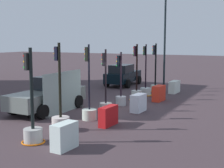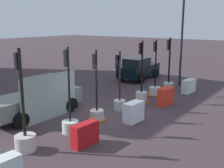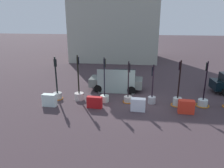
# 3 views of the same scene
# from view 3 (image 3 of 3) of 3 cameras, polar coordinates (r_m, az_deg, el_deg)

# --- Properties ---
(ground_plane) EXTENTS (120.00, 120.00, 0.00)m
(ground_plane) POSITION_cam_3_polar(r_m,az_deg,el_deg) (16.35, 7.03, -5.12)
(ground_plane) COLOR #403237
(traffic_light_0) EXTENTS (0.84, 0.84, 3.36)m
(traffic_light_0) POSITION_cam_3_polar(r_m,az_deg,el_deg) (17.42, -14.27, -1.99)
(traffic_light_0) COLOR #A8A7A5
(traffic_light_0) RESTS_ON ground_plane
(traffic_light_1) EXTENTS (0.72, 0.72, 3.51)m
(traffic_light_1) POSITION_cam_3_polar(r_m,az_deg,el_deg) (16.93, -8.71, -2.25)
(traffic_light_1) COLOR beige
(traffic_light_1) RESTS_ON ground_plane
(traffic_light_2) EXTENTS (0.66, 0.66, 3.42)m
(traffic_light_2) POSITION_cam_3_polar(r_m,az_deg,el_deg) (16.39, -1.98, -2.74)
(traffic_light_2) COLOR beige
(traffic_light_2) RESTS_ON ground_plane
(traffic_light_3) EXTENTS (0.80, 0.80, 3.16)m
(traffic_light_3) POSITION_cam_3_polar(r_m,az_deg,el_deg) (16.33, 4.27, -3.12)
(traffic_light_3) COLOR beige
(traffic_light_3) RESTS_ON ground_plane
(traffic_light_4) EXTENTS (0.58, 0.58, 2.96)m
(traffic_light_4) POSITION_cam_3_polar(r_m,az_deg,el_deg) (16.32, 10.52, -3.02)
(traffic_light_4) COLOR #AAAAB0
(traffic_light_4) RESTS_ON ground_plane
(traffic_light_5) EXTENTS (0.90, 0.90, 3.36)m
(traffic_light_5) POSITION_cam_3_polar(r_m,az_deg,el_deg) (16.40, 16.95, -3.68)
(traffic_light_5) COLOR silver
(traffic_light_5) RESTS_ON ground_plane
(traffic_light_6) EXTENTS (0.96, 0.96, 3.32)m
(traffic_light_6) POSITION_cam_3_polar(r_m,az_deg,el_deg) (16.98, 22.93, -4.09)
(traffic_light_6) COLOR silver
(traffic_light_6) RESTS_ON ground_plane
(construction_barrier_0) EXTENTS (1.01, 0.50, 0.90)m
(construction_barrier_0) POSITION_cam_3_polar(r_m,az_deg,el_deg) (16.28, -16.23, -4.12)
(construction_barrier_0) COLOR silver
(construction_barrier_0) RESTS_ON ground_plane
(construction_barrier_1) EXTENTS (1.10, 0.42, 0.84)m
(construction_barrier_1) POSITION_cam_3_polar(r_m,az_deg,el_deg) (15.39, -4.64, -4.84)
(construction_barrier_1) COLOR red
(construction_barrier_1) RESTS_ON ground_plane
(construction_barrier_2) EXTENTS (1.03, 0.53, 0.89)m
(construction_barrier_2) POSITION_cam_3_polar(r_m,az_deg,el_deg) (14.98, 6.91, -5.45)
(construction_barrier_2) COLOR white
(construction_barrier_2) RESTS_ON ground_plane
(construction_barrier_3) EXTENTS (1.07, 0.53, 0.92)m
(construction_barrier_3) POSITION_cam_3_polar(r_m,az_deg,el_deg) (15.34, 19.03, -5.72)
(construction_barrier_3) COLOR red
(construction_barrier_3) RESTS_ON ground_plane
(car_grey_saloon) EXTENTS (4.63, 2.19, 1.74)m
(car_grey_saloon) POSITION_cam_3_polar(r_m,az_deg,el_deg) (18.88, 1.57, 0.91)
(car_grey_saloon) COLOR slate
(car_grey_saloon) RESTS_ON ground_plane
(building_main_facade) EXTENTS (12.53, 8.64, 12.41)m
(building_main_facade) POSITION_cam_3_polar(r_m,az_deg,el_deg) (32.70, 0.86, 17.59)
(building_main_facade) COLOR #A6A898
(building_main_facade) RESTS_ON ground_plane
(site_fence_panel) EXTENTS (3.16, 0.50, 2.06)m
(site_fence_panel) POSITION_cam_3_polar(r_m,az_deg,el_deg) (17.94, 1.03, 0.42)
(site_fence_panel) COLOR #8FA59E
(site_fence_panel) RESTS_ON ground_plane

